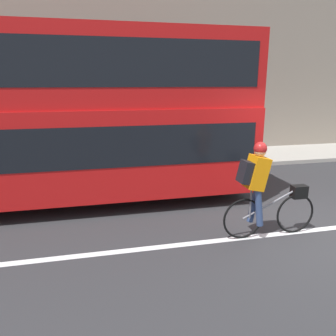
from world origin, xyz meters
TOP-DOWN VIEW (x-y plane):
  - ground_plane at (0.00, 0.00)m, footprint 80.00×80.00m
  - road_center_line at (0.00, 0.21)m, footprint 50.00×0.14m
  - sidewalk_curb at (0.00, 5.90)m, footprint 60.00×2.43m
  - building_facade at (0.00, 7.27)m, footprint 60.00×0.30m
  - bus at (-5.55, 2.80)m, footprint 9.77×2.44m
  - cyclist_on_bike at (-1.38, 0.21)m, footprint 1.70×0.32m

SIDE VIEW (x-z plane):
  - ground_plane at x=0.00m, z-range 0.00..0.00m
  - road_center_line at x=0.00m, z-range 0.00..0.01m
  - sidewalk_curb at x=0.00m, z-range 0.00..0.12m
  - cyclist_on_bike at x=-1.38m, z-range 0.06..1.72m
  - bus at x=-5.55m, z-range 0.20..3.81m
  - building_facade at x=0.00m, z-range 0.00..9.49m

